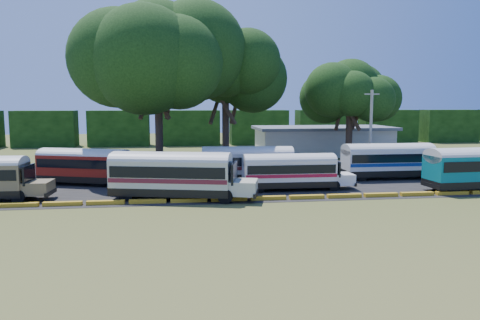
{
  "coord_description": "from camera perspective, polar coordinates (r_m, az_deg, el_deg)",
  "views": [
    {
      "loc": [
        -2.29,
        -33.23,
        7.38
      ],
      "look_at": [
        3.01,
        6.0,
        2.48
      ],
      "focal_mm": 35.0,
      "sensor_mm": 36.0,
      "label": 1
    }
  ],
  "objects": [
    {
      "name": "terminal_building",
      "position": [
        66.62,
        10.08,
        2.35
      ],
      "size": [
        19.0,
        9.0,
        4.0
      ],
      "color": "beige",
      "rests_on": "ground"
    },
    {
      "name": "bus_cream_east",
      "position": [
        43.08,
        1.19,
        -0.26
      ],
      "size": [
        10.34,
        3.21,
        3.35
      ],
      "rotation": [
        0.0,
        0.0,
        -0.07
      ],
      "color": "black",
      "rests_on": "ground"
    },
    {
      "name": "tree_east",
      "position": [
        57.83,
        13.31,
        8.61
      ],
      "size": [
        9.06,
        9.06,
        12.51
      ],
      "color": "#3E291F",
      "rests_on": "ground"
    },
    {
      "name": "bus_red",
      "position": [
        44.01,
        -18.22,
        -0.48
      ],
      "size": [
        10.19,
        5.65,
        3.27
      ],
      "rotation": [
        0.0,
        0.0,
        -0.34
      ],
      "color": "black",
      "rests_on": "ground"
    },
    {
      "name": "bus_white_red",
      "position": [
        39.55,
        6.26,
        -1.16
      ],
      "size": [
        9.47,
        2.49,
        3.1
      ],
      "rotation": [
        0.0,
        0.0,
        -0.01
      ],
      "color": "black",
      "rests_on": "ground"
    },
    {
      "name": "ground",
      "position": [
        34.12,
        -3.68,
        -5.45
      ],
      "size": [
        160.0,
        160.0,
        0.0
      ],
      "primitive_type": "plane",
      "color": "#374A18",
      "rests_on": "ground"
    },
    {
      "name": "bus_white_blue",
      "position": [
        47.35,
        17.81,
        0.14
      ],
      "size": [
        10.52,
        2.68,
        3.45
      ],
      "rotation": [
        0.0,
        0.0,
        0.0
      ],
      "color": "black",
      "rests_on": "ground"
    },
    {
      "name": "curb",
      "position": [
        35.06,
        -3.79,
        -4.86
      ],
      "size": [
        53.7,
        0.45,
        0.3
      ],
      "color": "#C19416",
      "rests_on": "ground"
    },
    {
      "name": "utility_pole",
      "position": [
        51.48,
        15.65,
        3.53
      ],
      "size": [
        1.6,
        0.3,
        8.66
      ],
      "color": "gray",
      "rests_on": "ground"
    },
    {
      "name": "asphalt_strip",
      "position": [
        45.95,
        -3.49,
        -2.18
      ],
      "size": [
        64.0,
        24.0,
        0.02
      ],
      "primitive_type": "cube",
      "color": "black",
      "rests_on": "ground"
    },
    {
      "name": "bus_cream_west",
      "position": [
        35.85,
        -7.99,
        -1.53
      ],
      "size": [
        11.44,
        5.35,
        3.65
      ],
      "rotation": [
        0.0,
        0.0,
        -0.25
      ],
      "color": "black",
      "rests_on": "ground"
    },
    {
      "name": "tree_west",
      "position": [
        49.35,
        -10.05,
        12.93
      ],
      "size": [
        13.97,
        13.97,
        17.67
      ],
      "color": "#3E291F",
      "rests_on": "ground"
    },
    {
      "name": "treeline_backdrop",
      "position": [
        81.38,
        -6.08,
        3.93
      ],
      "size": [
        130.0,
        4.0,
        6.0
      ],
      "color": "black",
      "rests_on": "ground"
    },
    {
      "name": "tree_center",
      "position": [
        53.48,
        -1.79,
        10.89
      ],
      "size": [
        10.33,
        10.33,
        14.8
      ],
      "color": "#3E291F",
      "rests_on": "ground"
    }
  ]
}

